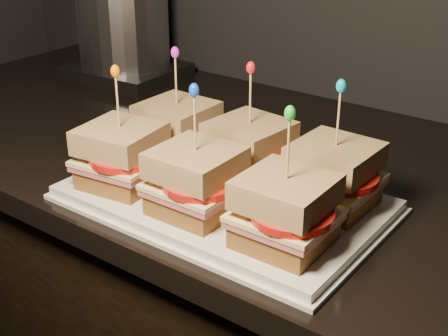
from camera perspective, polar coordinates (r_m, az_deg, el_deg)
The scene contains 47 objects.
platter at distance 0.83m, azimuth -0.00°, elevation -2.89°, with size 0.40×0.25×0.02m, color white.
platter_rim at distance 0.83m, azimuth -0.00°, elevation -3.26°, with size 0.41×0.26×0.01m, color white.
sandwich_0_bread_bot at distance 0.93m, azimuth -4.21°, elevation 1.87°, with size 0.09×0.09×0.03m, color #593710.
sandwich_0_ham at distance 0.92m, azimuth -4.24°, elevation 2.84°, with size 0.10×0.10×0.01m, color #B45254.
sandwich_0_cheese at distance 0.92m, azimuth -4.26°, elevation 3.25°, with size 0.11×0.10×0.01m, color #FAE299.
sandwich_0_tomato at distance 0.90m, azimuth -3.94°, elevation 3.41°, with size 0.09×0.09×0.01m, color red.
sandwich_0_bread_top at distance 0.91m, azimuth -4.31°, elevation 4.91°, with size 0.10×0.10×0.03m, color brown.
sandwich_0_pick at distance 0.89m, azimuth -4.41°, elevation 7.70°, with size 0.00×0.00×0.09m, color tan.
sandwich_0_frill at distance 0.88m, azimuth -4.51°, elevation 10.49°, with size 0.01×0.01×0.02m, color #D022D2.
sandwich_1_bread_bot at distance 0.86m, azimuth 2.29°, elevation -0.14°, with size 0.09×0.09×0.03m, color #593710.
sandwich_1_ham at distance 0.85m, azimuth 2.31°, elevation 0.90°, with size 0.10×0.10×0.01m, color #B45254.
sandwich_1_cheese at distance 0.85m, azimuth 2.32°, elevation 1.33°, with size 0.11×0.10×0.01m, color #FAE299.
sandwich_1_tomato at distance 0.83m, azimuth 2.77°, elevation 1.47°, with size 0.09×0.09×0.01m, color red.
sandwich_1_bread_top at distance 0.84m, azimuth 2.35°, elevation 3.11°, with size 0.10×0.10×0.03m, color brown.
sandwich_1_pick at distance 0.82m, azimuth 2.41°, elevation 6.12°, with size 0.00×0.00×0.09m, color tan.
sandwich_1_frill at distance 0.81m, azimuth 2.47°, elevation 9.15°, with size 0.01×0.01×0.02m, color red.
sandwich_2_bread_bot at distance 0.80m, azimuth 9.84°, elevation -2.47°, with size 0.09×0.09×0.03m, color #593710.
sandwich_2_ham at distance 0.79m, azimuth 9.93°, elevation -1.37°, with size 0.10×0.10×0.01m, color #B45254.
sandwich_2_cheese at distance 0.79m, azimuth 9.97°, elevation -0.92°, with size 0.11×0.10×0.01m, color #FAE299.
sandwich_2_tomato at distance 0.78m, azimuth 10.59°, elevation -0.81°, with size 0.09×0.09×0.01m, color red.
sandwich_2_bread_top at distance 0.78m, azimuth 10.13°, elevation 0.96°, with size 0.10×0.10×0.03m, color brown.
sandwich_2_pick at distance 0.76m, azimuth 10.39°, elevation 4.16°, with size 0.00×0.00×0.09m, color tan.
sandwich_2_frill at distance 0.75m, azimuth 10.65°, elevation 7.39°, with size 0.01×0.01×0.02m, color #03B1C8.
sandwich_3_bread_bot at distance 0.85m, azimuth -9.22°, elevation -0.59°, with size 0.09×0.09×0.03m, color #593710.
sandwich_3_ham at distance 0.85m, azimuth -9.29°, elevation 0.45°, with size 0.10×0.10×0.01m, color #B45254.
sandwich_3_cheese at distance 0.84m, azimuth -9.33°, elevation 0.88°, with size 0.11×0.10×0.01m, color #FAE299.
sandwich_3_tomato at distance 0.83m, azimuth -9.07°, elevation 1.02°, with size 0.09×0.09×0.01m, color red.
sandwich_3_bread_top at distance 0.83m, azimuth -9.46°, elevation 2.67°, with size 0.10×0.10×0.03m, color brown.
sandwich_3_pick at distance 0.82m, azimuth -9.69°, elevation 5.68°, with size 0.00×0.00×0.09m, color tan.
sandwich_3_frill at distance 0.80m, azimuth -9.92°, elevation 8.71°, with size 0.01×0.01×0.02m, color orange.
sandwich_4_bread_bot at distance 0.77m, azimuth -2.54°, elevation -3.05°, with size 0.09×0.09×0.03m, color #593710.
sandwich_4_ham at distance 0.77m, azimuth -2.56°, elevation -1.92°, with size 0.10×0.10×0.01m, color #B45254.
sandwich_4_cheese at distance 0.76m, azimuth -2.57°, elevation -1.45°, with size 0.11×0.10×0.01m, color #FAE299.
sandwich_4_tomato at distance 0.75m, azimuth -2.16°, elevation -1.35°, with size 0.09×0.09×0.01m, color red.
sandwich_4_bread_top at distance 0.75m, azimuth -2.61°, elevation 0.48°, with size 0.10×0.10×0.03m, color brown.
sandwich_4_pick at distance 0.73m, azimuth -2.68°, elevation 3.78°, with size 0.00×0.00×0.09m, color tan.
sandwich_4_frill at distance 0.72m, azimuth -2.75°, elevation 7.13°, with size 0.01×0.01×0.02m, color blue.
sandwich_5_bread_bot at distance 0.71m, azimuth 5.53°, elevation -5.93°, with size 0.09×0.09×0.03m, color #593710.
sandwich_5_ham at distance 0.70m, azimuth 5.58°, elevation -4.74°, with size 0.10×0.10×0.01m, color #B45254.
sandwich_5_cheese at distance 0.70m, azimuth 5.61°, elevation -4.24°, with size 0.11×0.10×0.01m, color #FAE299.
sandwich_5_tomato at distance 0.69m, azimuth 6.23°, elevation -4.18°, with size 0.09×0.09×0.01m, color red.
sandwich_5_bread_top at distance 0.69m, azimuth 5.71°, elevation -2.17°, with size 0.10×0.10×0.03m, color brown.
sandwich_5_pick at distance 0.67m, azimuth 5.87°, elevation 1.38°, with size 0.00×0.00×0.09m, color tan.
sandwich_5_frill at distance 0.65m, azimuth 6.05°, elevation 5.02°, with size 0.01×0.01×0.02m, color green.
appliance_base at distance 1.38m, azimuth -8.90°, elevation 8.75°, with size 0.23×0.19×0.03m, color #262628.
appliance_body at distance 1.35m, azimuth -9.29°, elevation 14.36°, with size 0.19×0.19×0.25m, color silver.
appliance at distance 1.35m, azimuth -9.28°, elevation 14.17°, with size 0.23×0.19×0.29m, color silver, non-canonical shape.
Camera 1 is at (-0.61, 0.94, 1.27)m, focal length 50.00 mm.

